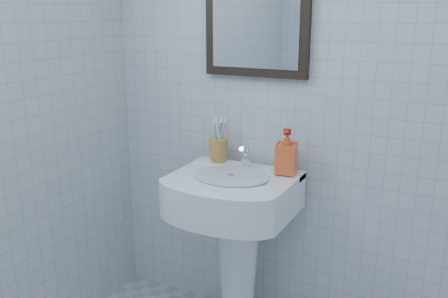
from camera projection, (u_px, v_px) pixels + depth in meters
The scene contains 6 objects.
wall_back at pixel (327, 78), 2.17m from camera, with size 2.20×0.02×2.50m, color silver.
washbasin at pixel (236, 228), 2.31m from camera, with size 0.54×0.40×0.84m.
faucet at pixel (246, 158), 2.31m from camera, with size 0.04×0.10×0.11m.
toothbrush_cup at pixel (218, 150), 2.40m from camera, with size 0.10×0.10×0.11m, color #C38236, non-canonical shape.
soap_dispenser at pixel (287, 151), 2.22m from camera, with size 0.09×0.09×0.20m, color red.
wall_mirror at pixel (257, 7), 2.21m from camera, with size 0.50×0.04×0.62m.
Camera 1 is at (0.59, -0.94, 1.53)m, focal length 40.00 mm.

